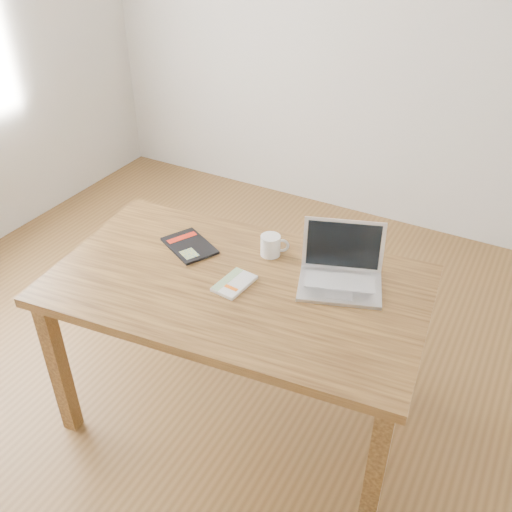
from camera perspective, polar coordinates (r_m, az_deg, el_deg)
The scene contains 6 objects.
room at distance 2.06m, azimuth -7.79°, elevation 13.53°, with size 4.04×4.04×2.70m.
desk at distance 2.27m, azimuth -1.84°, elevation -4.38°, with size 1.54×0.99×0.75m.
white_guidebook at distance 2.19m, azimuth -2.18°, elevation -2.76°, with size 0.12×0.18×0.02m.
black_guidebook at distance 2.42m, azimuth -6.68°, elevation 1.03°, with size 0.28×0.24×0.01m.
laptop at distance 2.21m, azimuth 8.50°, elevation -1.52°, with size 0.38×0.34×0.22m.
coffee_mug at distance 2.34m, azimuth 1.53°, elevation 1.10°, with size 0.11×0.08×0.09m.
Camera 1 is at (1.09, -1.55, 2.07)m, focal length 40.00 mm.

